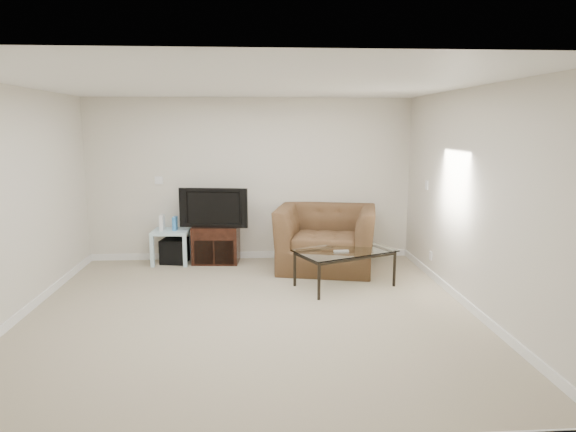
{
  "coord_description": "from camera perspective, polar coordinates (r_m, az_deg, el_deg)",
  "views": [
    {
      "loc": [
        0.06,
        -5.45,
        2.07
      ],
      "look_at": [
        0.5,
        1.2,
        0.9
      ],
      "focal_mm": 32.0,
      "sensor_mm": 36.0,
      "label": 1
    }
  ],
  "objects": [
    {
      "name": "subwoofer",
      "position": [
        8.07,
        -12.49,
        -3.8
      ],
      "size": [
        0.42,
        0.42,
        0.37
      ],
      "primitive_type": "cube",
      "rotation": [
        0.0,
        0.0,
        -0.17
      ],
      "color": "black",
      "rests_on": "floor"
    },
    {
      "name": "plate_back",
      "position": [
        8.11,
        -14.16,
        3.86
      ],
      "size": [
        0.12,
        0.02,
        0.12
      ],
      "primitive_type": "cube",
      "color": "white",
      "rests_on": "wall_back"
    },
    {
      "name": "wall_back",
      "position": [
        7.99,
        -4.2,
        4.05
      ],
      "size": [
        5.0,
        0.02,
        2.5
      ],
      "primitive_type": "cube",
      "color": "silver",
      "rests_on": "ground"
    },
    {
      "name": "recliner",
      "position": [
        7.5,
        4.26,
        -1.26
      ],
      "size": [
        1.57,
        1.2,
        1.23
      ],
      "primitive_type": "imported",
      "rotation": [
        0.0,
        0.0,
        -0.22
      ],
      "color": "#523D1E",
      "rests_on": "floor"
    },
    {
      "name": "remote",
      "position": [
        6.6,
        5.93,
        -3.9
      ],
      "size": [
        0.19,
        0.06,
        0.02
      ],
      "primitive_type": "cube",
      "rotation": [
        0.0,
        0.0,
        0.03
      ],
      "color": "#B2B2B7",
      "rests_on": "coffee_table"
    },
    {
      "name": "floor",
      "position": [
        5.83,
        -4.21,
        -10.88
      ],
      "size": [
        5.0,
        5.0,
        0.0
      ],
      "primitive_type": "plane",
      "color": "tan",
      "rests_on": "ground"
    },
    {
      "name": "ceiling",
      "position": [
        5.46,
        -4.56,
        14.44
      ],
      "size": [
        5.0,
        5.0,
        0.0
      ],
      "primitive_type": "plane",
      "color": "white",
      "rests_on": "ground"
    },
    {
      "name": "tv_stand",
      "position": [
        7.95,
        -7.98,
        -3.09
      ],
      "size": [
        0.72,
        0.53,
        0.57
      ],
      "primitive_type": null,
      "rotation": [
        0.0,
        0.0,
        -0.08
      ],
      "color": "black",
      "rests_on": "floor"
    },
    {
      "name": "coffee_table",
      "position": [
        6.76,
        6.31,
        -5.79
      ],
      "size": [
        1.41,
        1.14,
        0.48
      ],
      "primitive_type": null,
      "rotation": [
        0.0,
        0.0,
        0.42
      ],
      "color": "black",
      "rests_on": "floor"
    },
    {
      "name": "television",
      "position": [
        7.82,
        -8.11,
        1.03
      ],
      "size": [
        0.98,
        0.33,
        0.59
      ],
      "primitive_type": "imported",
      "rotation": [
        0.0,
        0.0,
        -0.15
      ],
      "color": "black",
      "rests_on": "tv_stand"
    },
    {
      "name": "game_console",
      "position": [
        7.97,
        -13.81,
        -0.69
      ],
      "size": [
        0.06,
        0.17,
        0.24
      ],
      "primitive_type": "cube",
      "rotation": [
        0.0,
        0.0,
        -0.04
      ],
      "color": "white",
      "rests_on": "side_table"
    },
    {
      "name": "plate_right_switch",
      "position": [
        7.5,
        15.16,
        3.34
      ],
      "size": [
        0.02,
        0.09,
        0.13
      ],
      "primitive_type": "cube",
      "color": "white",
      "rests_on": "wall_right"
    },
    {
      "name": "wall_left",
      "position": [
        6.08,
        -28.67,
        0.97
      ],
      "size": [
        0.02,
        5.0,
        2.5
      ],
      "primitive_type": "cube",
      "color": "silver",
      "rests_on": "ground"
    },
    {
      "name": "side_table",
      "position": [
        8.04,
        -12.77,
        -3.31
      ],
      "size": [
        0.57,
        0.57,
        0.52
      ],
      "primitive_type": null,
      "rotation": [
        0.0,
        0.0,
        -0.06
      ],
      "color": "silver",
      "rests_on": "floor"
    },
    {
      "name": "dvd_player",
      "position": [
        7.88,
        -8.05,
        -1.81
      ],
      "size": [
        0.37,
        0.28,
        0.05
      ],
      "primitive_type": "cube",
      "rotation": [
        0.0,
        0.0,
        -0.08
      ],
      "color": "black",
      "rests_on": "tv_stand"
    },
    {
      "name": "plate_right_outlet",
      "position": [
        7.39,
        15.57,
        -4.28
      ],
      "size": [
        0.02,
        0.08,
        0.12
      ],
      "primitive_type": "cube",
      "color": "white",
      "rests_on": "wall_right"
    },
    {
      "name": "game_case",
      "position": [
        7.93,
        -12.44,
        -0.81
      ],
      "size": [
        0.06,
        0.15,
        0.2
      ],
      "primitive_type": "cube",
      "rotation": [
        0.0,
        0.0,
        -0.06
      ],
      "color": "#337FCC",
      "rests_on": "side_table"
    },
    {
      "name": "wall_right",
      "position": [
        6.02,
        20.15,
        1.52
      ],
      "size": [
        0.02,
        5.0,
        2.5
      ],
      "primitive_type": "cube",
      "color": "silver",
      "rests_on": "ground"
    }
  ]
}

